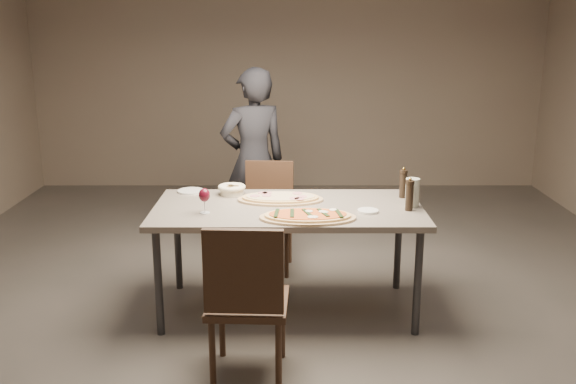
{
  "coord_description": "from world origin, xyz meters",
  "views": [
    {
      "loc": [
        -0.0,
        -4.13,
        1.95
      ],
      "look_at": [
        0.0,
        0.0,
        0.85
      ],
      "focal_mm": 40.0,
      "sensor_mm": 36.0,
      "label": 1
    }
  ],
  "objects_px": {
    "pepper_mill_left": "(409,195)",
    "carafe": "(412,193)",
    "diner": "(253,161)",
    "ham_pizza": "(280,198)",
    "chair_near": "(246,294)",
    "chair_far": "(268,209)",
    "dining_table": "(288,214)",
    "zucchini_pizza": "(308,216)",
    "bread_basket": "(232,189)"
  },
  "relations": [
    {
      "from": "chair_far",
      "to": "chair_near",
      "type": "bearing_deg",
      "value": 92.19
    },
    {
      "from": "dining_table",
      "to": "diner",
      "type": "xyz_separation_m",
      "value": [
        -0.3,
        1.23,
        0.1
      ]
    },
    {
      "from": "bread_basket",
      "to": "chair_far",
      "type": "relative_size",
      "value": 0.23
    },
    {
      "from": "ham_pizza",
      "to": "pepper_mill_left",
      "type": "xyz_separation_m",
      "value": [
        0.85,
        -0.24,
        0.09
      ]
    },
    {
      "from": "pepper_mill_left",
      "to": "zucchini_pizza",
      "type": "bearing_deg",
      "value": -164.51
    },
    {
      "from": "zucchini_pizza",
      "to": "chair_near",
      "type": "distance_m",
      "value": 0.77
    },
    {
      "from": "pepper_mill_left",
      "to": "chair_far",
      "type": "xyz_separation_m",
      "value": [
        -0.95,
        0.92,
        -0.37
      ]
    },
    {
      "from": "carafe",
      "to": "chair_far",
      "type": "height_order",
      "value": "carafe"
    },
    {
      "from": "chair_near",
      "to": "diner",
      "type": "xyz_separation_m",
      "value": [
        -0.07,
        2.16,
        0.27
      ]
    },
    {
      "from": "ham_pizza",
      "to": "bread_basket",
      "type": "bearing_deg",
      "value": 155.03
    },
    {
      "from": "pepper_mill_left",
      "to": "chair_near",
      "type": "xyz_separation_m",
      "value": [
        -1.02,
        -0.83,
        -0.33
      ]
    },
    {
      "from": "ham_pizza",
      "to": "pepper_mill_left",
      "type": "bearing_deg",
      "value": -16.56
    },
    {
      "from": "pepper_mill_left",
      "to": "carafe",
      "type": "height_order",
      "value": "pepper_mill_left"
    },
    {
      "from": "dining_table",
      "to": "carafe",
      "type": "relative_size",
      "value": 9.3
    },
    {
      "from": "diner",
      "to": "pepper_mill_left",
      "type": "bearing_deg",
      "value": 107.47
    },
    {
      "from": "ham_pizza",
      "to": "chair_near",
      "type": "relative_size",
      "value": 0.64
    },
    {
      "from": "dining_table",
      "to": "pepper_mill_left",
      "type": "height_order",
      "value": "pepper_mill_left"
    },
    {
      "from": "dining_table",
      "to": "chair_far",
      "type": "bearing_deg",
      "value": 100.79
    },
    {
      "from": "carafe",
      "to": "pepper_mill_left",
      "type": "bearing_deg",
      "value": -112.23
    },
    {
      "from": "pepper_mill_left",
      "to": "chair_far",
      "type": "distance_m",
      "value": 1.38
    },
    {
      "from": "pepper_mill_left",
      "to": "diner",
      "type": "bearing_deg",
      "value": 129.33
    },
    {
      "from": "ham_pizza",
      "to": "chair_far",
      "type": "height_order",
      "value": "chair_far"
    },
    {
      "from": "pepper_mill_left",
      "to": "chair_far",
      "type": "bearing_deg",
      "value": 135.84
    },
    {
      "from": "carafe",
      "to": "chair_near",
      "type": "relative_size",
      "value": 0.21
    },
    {
      "from": "dining_table",
      "to": "carafe",
      "type": "height_order",
      "value": "carafe"
    },
    {
      "from": "pepper_mill_left",
      "to": "chair_near",
      "type": "relative_size",
      "value": 0.24
    },
    {
      "from": "bread_basket",
      "to": "chair_far",
      "type": "distance_m",
      "value": 0.66
    },
    {
      "from": "chair_near",
      "to": "pepper_mill_left",
      "type": "bearing_deg",
      "value": 41.66
    },
    {
      "from": "ham_pizza",
      "to": "chair_far",
      "type": "relative_size",
      "value": 0.69
    },
    {
      "from": "ham_pizza",
      "to": "pepper_mill_left",
      "type": "height_order",
      "value": "pepper_mill_left"
    },
    {
      "from": "zucchini_pizza",
      "to": "diner",
      "type": "relative_size",
      "value": 0.38
    },
    {
      "from": "dining_table",
      "to": "bread_basket",
      "type": "xyz_separation_m",
      "value": [
        -0.4,
        0.3,
        0.1
      ]
    },
    {
      "from": "pepper_mill_left",
      "to": "carafe",
      "type": "bearing_deg",
      "value": 67.77
    },
    {
      "from": "bread_basket",
      "to": "chair_near",
      "type": "relative_size",
      "value": 0.21
    },
    {
      "from": "pepper_mill_left",
      "to": "diner",
      "type": "xyz_separation_m",
      "value": [
        -1.09,
        1.33,
        -0.06
      ]
    },
    {
      "from": "pepper_mill_left",
      "to": "chair_near",
      "type": "height_order",
      "value": "pepper_mill_left"
    },
    {
      "from": "bread_basket",
      "to": "pepper_mill_left",
      "type": "bearing_deg",
      "value": -18.36
    },
    {
      "from": "ham_pizza",
      "to": "chair_near",
      "type": "xyz_separation_m",
      "value": [
        -0.17,
        -1.07,
        -0.24
      ]
    },
    {
      "from": "dining_table",
      "to": "ham_pizza",
      "type": "relative_size",
      "value": 3.03
    },
    {
      "from": "diner",
      "to": "carafe",
      "type": "bearing_deg",
      "value": 110.33
    },
    {
      "from": "zucchini_pizza",
      "to": "diner",
      "type": "bearing_deg",
      "value": 126.66
    },
    {
      "from": "bread_basket",
      "to": "chair_near",
      "type": "distance_m",
      "value": 1.27
    },
    {
      "from": "dining_table",
      "to": "ham_pizza",
      "type": "xyz_separation_m",
      "value": [
        -0.05,
        0.15,
        0.07
      ]
    },
    {
      "from": "diner",
      "to": "zucchini_pizza",
      "type": "bearing_deg",
      "value": 83.69
    },
    {
      "from": "pepper_mill_left",
      "to": "chair_near",
      "type": "distance_m",
      "value": 1.36
    },
    {
      "from": "zucchini_pizza",
      "to": "chair_near",
      "type": "xyz_separation_m",
      "value": [
        -0.35,
        -0.64,
        -0.25
      ]
    },
    {
      "from": "chair_near",
      "to": "diner",
      "type": "relative_size",
      "value": 0.58
    },
    {
      "from": "carafe",
      "to": "ham_pizza",
      "type": "bearing_deg",
      "value": 170.25
    },
    {
      "from": "dining_table",
      "to": "diner",
      "type": "relative_size",
      "value": 1.13
    },
    {
      "from": "ham_pizza",
      "to": "chair_near",
      "type": "distance_m",
      "value": 1.11
    }
  ]
}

